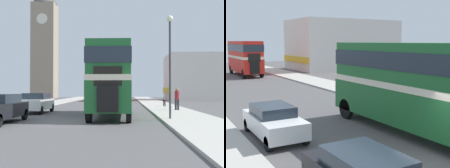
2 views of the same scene
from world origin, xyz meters
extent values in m
plane|color=#565454|center=(0.00, 0.00, 0.00)|extent=(120.00, 120.00, 0.00)
cube|color=#B7B2A8|center=(6.75, 0.00, 0.06)|extent=(3.50, 120.00, 0.12)
cube|color=#1E602D|center=(2.11, 3.87, 1.38)|extent=(2.39, 10.21, 1.68)
cube|color=beige|center=(2.11, 3.87, 2.38)|extent=(2.42, 10.26, 0.31)
cube|color=#1E602D|center=(2.11, 3.87, 3.45)|extent=(2.35, 10.00, 1.83)
cube|color=#232D38|center=(2.11, 3.87, 3.54)|extent=(2.42, 10.11, 0.83)
cube|color=black|center=(2.11, -1.34, 1.30)|extent=(1.08, 0.20, 1.35)
cube|color=black|center=(2.11, -1.20, 2.44)|extent=(1.44, 0.12, 0.98)
cylinder|color=black|center=(1.05, -0.33, 0.57)|extent=(0.28, 1.14, 1.14)
cylinder|color=black|center=(3.16, -0.33, 0.57)|extent=(0.28, 1.14, 1.14)
cylinder|color=black|center=(1.05, 7.94, 0.57)|extent=(0.28, 1.14, 1.14)
cylinder|color=black|center=(3.16, 7.94, 0.57)|extent=(0.28, 1.14, 1.14)
cube|color=red|center=(1.76, 34.15, 1.40)|extent=(2.45, 9.00, 1.72)
cube|color=beige|center=(1.76, 34.15, 2.42)|extent=(2.47, 9.05, 0.31)
cube|color=red|center=(1.76, 34.15, 3.51)|extent=(2.40, 8.82, 1.88)
cube|color=#232D38|center=(1.76, 34.15, 3.61)|extent=(2.47, 8.91, 0.84)
cube|color=black|center=(1.76, 29.55, 1.32)|extent=(1.10, 0.20, 1.38)
cube|color=black|center=(1.76, 29.68, 2.48)|extent=(1.47, 0.12, 1.00)
cylinder|color=black|center=(0.68, 30.56, 0.57)|extent=(0.28, 1.14, 1.14)
cylinder|color=black|center=(2.85, 30.56, 0.57)|extent=(0.28, 1.14, 1.14)
cylinder|color=black|center=(0.68, 37.63, 0.57)|extent=(0.28, 1.14, 1.14)
cylinder|color=black|center=(2.85, 37.63, 0.57)|extent=(0.28, 1.14, 1.14)
cylinder|color=black|center=(-2.85, 1.05, 0.32)|extent=(0.20, 0.64, 0.64)
cube|color=white|center=(-3.77, 6.52, 0.66)|extent=(1.83, 4.22, 0.75)
cube|color=#232D38|center=(-3.77, 6.69, 1.27)|extent=(1.61, 2.19, 0.47)
cylinder|color=black|center=(-4.58, 4.86, 0.32)|extent=(0.20, 0.64, 0.64)
cylinder|color=black|center=(-2.95, 4.86, 0.32)|extent=(0.20, 0.64, 0.64)
cylinder|color=black|center=(-4.58, 8.18, 0.32)|extent=(0.20, 0.64, 0.64)
cylinder|color=black|center=(-2.95, 8.18, 0.32)|extent=(0.20, 0.64, 0.64)
cylinder|color=#282833|center=(7.09, 8.70, 0.55)|extent=(0.16, 0.16, 0.87)
cylinder|color=#282833|center=(7.29, 8.70, 0.55)|extent=(0.16, 0.16, 0.87)
cylinder|color=maroon|center=(7.19, 8.70, 1.33)|extent=(0.36, 0.36, 0.69)
sphere|color=#9E7051|center=(7.19, 8.70, 1.79)|extent=(0.23, 0.23, 0.23)
torus|color=black|center=(6.90, 14.03, 0.48)|extent=(0.05, 0.71, 0.71)
torus|color=black|center=(6.90, 15.08, 0.48)|extent=(0.05, 0.71, 0.71)
cylinder|color=maroon|center=(6.90, 14.56, 0.62)|extent=(0.04, 1.06, 0.34)
cylinder|color=maroon|center=(6.90, 14.93, 0.69)|extent=(0.04, 0.04, 0.43)
cylinder|color=#38383D|center=(5.52, 0.94, 2.87)|extent=(0.12, 0.12, 5.50)
sphere|color=#EFEACC|center=(5.52, 0.94, 5.80)|extent=(0.36, 0.36, 0.36)
cube|color=gray|center=(-14.48, 50.04, 10.21)|extent=(4.91, 4.91, 20.41)
cylinder|color=silver|center=(-14.48, 47.53, 16.74)|extent=(2.21, 0.10, 2.21)
cube|color=silver|center=(18.50, 37.21, 3.88)|extent=(16.63, 9.84, 7.77)
cube|color=gold|center=(10.12, 37.21, 1.71)|extent=(0.12, 9.35, 0.93)
camera|label=1|loc=(2.98, -16.81, 1.72)|focal=50.00mm
camera|label=2|loc=(-8.29, -7.05, 4.43)|focal=50.00mm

